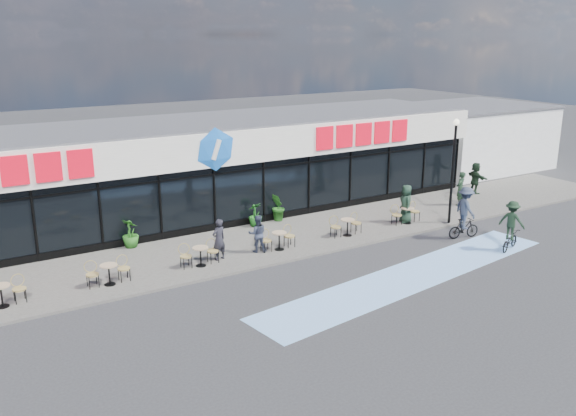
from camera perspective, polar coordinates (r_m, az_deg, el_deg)
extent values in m
plane|color=#28282B|center=(21.78, 1.05, -7.15)|extent=(120.00, 120.00, 0.00)
cube|color=#615E56|center=(25.41, -4.42, -3.63)|extent=(44.00, 5.00, 0.10)
cube|color=#79AAE4|center=(22.98, 11.59, -6.20)|extent=(14.17, 4.13, 0.01)
cube|color=black|center=(29.80, -9.33, 2.06)|extent=(30.00, 6.00, 3.00)
cube|color=white|center=(29.22, -9.42, 6.29)|extent=(30.60, 6.30, 1.50)
cube|color=#47474C|center=(29.24, -9.60, 7.87)|extent=(30.60, 6.30, 0.10)
cube|color=navy|center=(26.74, -6.98, 3.97)|extent=(30.60, 0.08, 0.18)
cube|color=black|center=(26.83, -6.96, 3.14)|extent=(30.00, 0.06, 0.08)
cube|color=black|center=(27.48, -6.80, -1.85)|extent=(30.00, 0.10, 0.40)
cube|color=red|center=(24.20, -24.25, 3.23)|extent=(5.63, 0.18, 1.10)
cube|color=red|center=(30.53, 7.04, 6.88)|extent=(5.63, 0.18, 1.10)
ellipsoid|color=blue|center=(26.36, -6.80, 5.47)|extent=(1.90, 0.24, 1.90)
cylinder|color=black|center=(25.07, -22.62, -1.63)|extent=(0.10, 0.10, 3.00)
cylinder|color=black|center=(25.52, -17.11, -0.79)|extent=(0.10, 0.10, 3.00)
cylinder|color=black|center=(26.21, -11.84, 0.01)|extent=(0.10, 0.10, 3.00)
cylinder|color=black|center=(27.10, -6.88, 0.77)|extent=(0.10, 0.10, 3.00)
cylinder|color=black|center=(28.19, -2.27, 1.47)|extent=(0.10, 0.10, 3.00)
cylinder|color=black|center=(29.46, 1.98, 2.10)|extent=(0.10, 0.10, 3.00)
cylinder|color=black|center=(30.87, 5.86, 2.67)|extent=(0.10, 0.10, 3.00)
cylinder|color=black|center=(32.42, 9.39, 3.18)|extent=(0.10, 0.10, 3.00)
cylinder|color=black|center=(34.08, 12.58, 3.63)|extent=(0.10, 0.10, 3.00)
cylinder|color=black|center=(35.83, 15.48, 4.02)|extent=(0.10, 0.10, 3.00)
cube|color=white|center=(42.42, 16.71, 6.40)|extent=(9.00, 7.00, 4.00)
cube|color=#47474C|center=(42.16, 16.93, 9.14)|extent=(9.20, 7.20, 0.12)
cylinder|color=black|center=(28.77, 15.13, 3.03)|extent=(0.12, 0.12, 4.58)
sphere|color=#FFF2CC|center=(28.36, 15.48, 7.74)|extent=(0.28, 0.28, 0.28)
cylinder|color=tan|center=(21.60, -25.33, -6.61)|extent=(0.60, 0.60, 0.04)
cylinder|color=black|center=(21.73, -25.22, -7.47)|extent=(0.06, 0.06, 0.70)
cylinder|color=black|center=(21.87, -25.11, -8.34)|extent=(0.40, 0.40, 0.02)
cylinder|color=tan|center=(22.12, -16.45, -5.17)|extent=(0.60, 0.60, 0.04)
cylinder|color=black|center=(22.25, -16.38, -6.01)|extent=(0.06, 0.06, 0.70)
cylinder|color=black|center=(22.38, -16.31, -6.86)|extent=(0.40, 0.40, 0.02)
cylinder|color=tan|center=(23.15, -8.21, -3.71)|extent=(0.60, 0.60, 0.04)
cylinder|color=black|center=(23.27, -8.17, -4.52)|extent=(0.06, 0.06, 0.70)
cylinder|color=black|center=(23.40, -8.14, -5.35)|extent=(0.40, 0.40, 0.02)
cylinder|color=tan|center=(24.62, -0.83, -2.33)|extent=(0.60, 0.60, 0.04)
cylinder|color=black|center=(24.73, -0.83, -3.10)|extent=(0.06, 0.06, 0.70)
cylinder|color=black|center=(24.85, -0.82, -3.89)|extent=(0.40, 0.40, 0.02)
cylinder|color=tan|center=(26.47, 5.61, -1.10)|extent=(0.60, 0.60, 0.04)
cylinder|color=black|center=(26.57, 5.59, -1.82)|extent=(0.06, 0.06, 0.70)
cylinder|color=black|center=(26.68, 5.57, -2.56)|extent=(0.40, 0.40, 0.02)
cylinder|color=tan|center=(28.61, 11.14, -0.02)|extent=(0.60, 0.60, 0.04)
cylinder|color=black|center=(28.70, 11.10, -0.70)|extent=(0.06, 0.06, 0.70)
cylinder|color=black|center=(28.81, 11.07, -1.38)|extent=(0.40, 0.40, 0.02)
imported|color=#24601B|center=(25.79, -14.54, -2.29)|extent=(0.91, 0.91, 1.20)
imported|color=#1F5718|center=(28.43, -0.91, 0.07)|extent=(0.86, 0.92, 1.34)
imported|color=#195618|center=(27.73, -3.07, -0.62)|extent=(0.77, 0.77, 1.10)
imported|color=black|center=(23.66, -6.49, -2.94)|extent=(0.68, 0.54, 1.65)
imported|color=#31384C|center=(24.42, -2.88, -2.41)|extent=(0.91, 0.82, 1.52)
imported|color=#1C3325|center=(28.72, 10.99, 0.41)|extent=(0.89, 1.03, 1.79)
imported|color=black|center=(35.02, 17.13, 2.72)|extent=(0.84, 1.66, 1.72)
imported|color=black|center=(32.29, 15.83, 1.77)|extent=(0.74, 0.61, 1.74)
imported|color=black|center=(26.61, 20.04, -2.88)|extent=(1.60, 1.02, 0.79)
imported|color=black|center=(26.36, 20.21, -1.10)|extent=(0.93, 1.19, 1.62)
imported|color=black|center=(27.49, 16.12, -1.84)|extent=(1.53, 0.72, 0.89)
imported|color=#2F374A|center=(27.23, 16.27, 0.02)|extent=(0.92, 1.31, 1.84)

